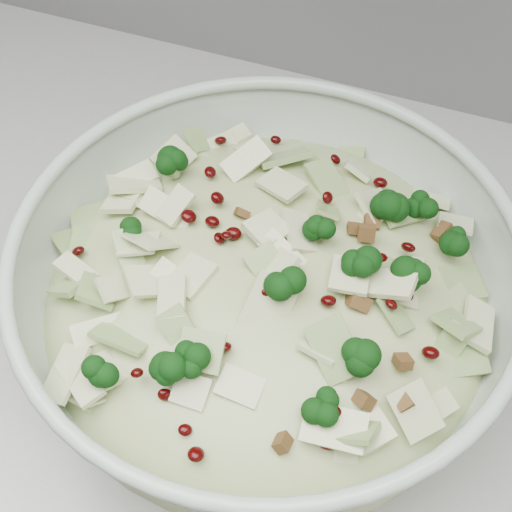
% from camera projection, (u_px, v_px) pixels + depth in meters
% --- Properties ---
extents(counter, '(3.60, 0.60, 0.90)m').
position_uv_depth(counter, '(50.00, 366.00, 1.12)').
color(counter, beige).
rests_on(counter, floor).
extents(mixing_bowl, '(0.40, 0.40, 0.15)m').
position_uv_depth(mixing_bowl, '(266.00, 301.00, 0.56)').
color(mixing_bowl, '#AFC0B1').
rests_on(mixing_bowl, counter).
extents(salad, '(0.40, 0.40, 0.15)m').
position_uv_depth(salad, '(267.00, 283.00, 0.54)').
color(salad, tan).
rests_on(salad, mixing_bowl).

